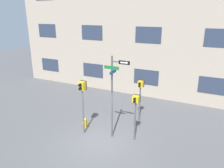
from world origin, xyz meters
The scene contains 7 objects.
ground_plane centered at (0.00, 0.00, 0.00)m, with size 60.00×60.00×0.00m, color #515154.
building_facade centered at (0.00, 7.60, 6.42)m, with size 24.00×0.63×12.83m.
street_sign_pole centered at (0.36, 0.77, 2.59)m, with size 1.33×0.71×4.38m.
pedestrian_signal_left centered at (-1.27, 0.43, 2.35)m, with size 0.36×0.40×2.99m.
pedestrian_signal_right centered at (1.48, 1.00, 1.93)m, with size 0.37×0.40×2.49m.
pedestrian_signal_across centered at (0.96, 3.16, 2.00)m, with size 0.35×0.40×2.59m.
fire_hydrant centered at (-1.53, 0.94, 0.29)m, with size 0.38×0.22×0.61m.
Camera 1 is at (4.86, -8.46, 6.32)m, focal length 35.00 mm.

